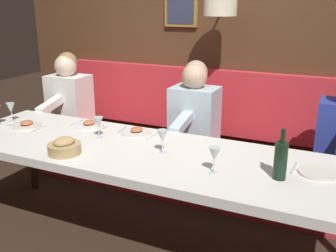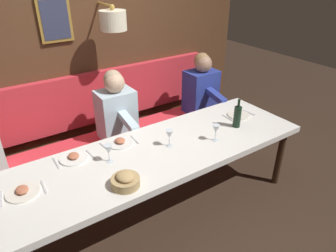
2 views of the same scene
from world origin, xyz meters
name	(u,v)px [view 2 (image 2 of 2)]	position (x,y,z in m)	size (l,w,h in m)	color
ground_plane	(157,212)	(0.00, 0.00, 0.00)	(12.00, 12.00, 0.00)	#332319
dining_table	(155,156)	(0.00, 0.00, 0.68)	(0.90, 2.97, 0.74)	silver
banquette_bench	(117,153)	(0.89, 0.00, 0.23)	(0.52, 3.17, 0.45)	red
back_wall_panel	(87,48)	(1.46, 0.00, 1.36)	(0.59, 4.37, 2.90)	#51331E
diner_nearest	(201,86)	(0.88, -1.26, 0.82)	(0.60, 0.40, 0.79)	#283893
diner_near	(116,108)	(0.88, -0.04, 0.82)	(0.60, 0.40, 0.79)	silver
place_setting_0	(23,192)	(0.06, 1.11, 0.75)	(0.24, 0.32, 0.05)	silver
place_setting_1	(74,158)	(0.28, 0.65, 0.75)	(0.24, 0.31, 0.05)	white
place_setting_2	(238,115)	(0.09, -1.14, 0.75)	(0.24, 0.32, 0.01)	silver
place_setting_3	(120,142)	(0.29, 0.21, 0.75)	(0.24, 0.32, 0.05)	silver
wine_glass_2	(169,135)	(0.00, -0.15, 0.86)	(0.07, 0.07, 0.16)	silver
wine_glass_3	(109,150)	(0.08, 0.41, 0.86)	(0.07, 0.07, 0.16)	silver
wine_glass_4	(216,129)	(-0.16, -0.57, 0.86)	(0.07, 0.07, 0.16)	silver
wine_bottle	(237,116)	(-0.07, -0.94, 0.86)	(0.08, 0.08, 0.30)	black
bread_bowl	(125,180)	(-0.28, 0.44, 0.79)	(0.22, 0.22, 0.12)	tan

